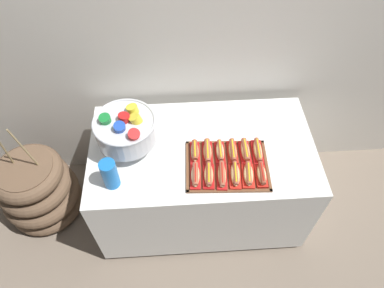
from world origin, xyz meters
TOP-DOWN VIEW (x-y plane):
  - ground_plane at (0.00, 0.00)m, footprint 10.00×10.00m
  - back_wall at (0.00, 0.51)m, footprint 6.00×0.10m
  - buffet_table at (0.00, 0.00)m, footprint 1.39×0.78m
  - floor_vase at (-1.17, 0.07)m, footprint 0.55×0.55m
  - serving_tray at (0.13, -0.15)m, footprint 0.50×0.38m
  - hot_dog_0 at (-0.06, -0.22)m, footprint 0.07×0.17m
  - hot_dog_1 at (0.02, -0.23)m, footprint 0.08×0.17m
  - hot_dog_2 at (0.09, -0.23)m, footprint 0.07×0.18m
  - hot_dog_3 at (0.17, -0.23)m, footprint 0.08×0.18m
  - hot_dog_4 at (0.24, -0.24)m, footprint 0.08×0.17m
  - hot_dog_5 at (0.32, -0.24)m, footprint 0.07×0.15m
  - hot_dog_6 at (-0.05, -0.06)m, footprint 0.06×0.16m
  - hot_dog_7 at (0.02, -0.06)m, footprint 0.07×0.17m
  - hot_dog_8 at (0.10, -0.07)m, footprint 0.06×0.16m
  - hot_dog_9 at (0.17, -0.07)m, footprint 0.07×0.18m
  - hot_dog_10 at (0.25, -0.07)m, footprint 0.06×0.17m
  - hot_dog_11 at (0.32, -0.08)m, footprint 0.07×0.19m
  - punch_bowl at (-0.45, 0.04)m, footprint 0.36×0.36m
  - cup_stack at (-0.53, -0.23)m, footprint 0.09×0.09m

SIDE VIEW (x-z plane):
  - ground_plane at x=0.00m, z-range 0.00..0.00m
  - floor_vase at x=-1.17m, z-range -0.22..0.74m
  - buffet_table at x=0.00m, z-range 0.02..0.78m
  - serving_tray at x=0.13m, z-range 0.75..0.77m
  - hot_dog_1 at x=0.02m, z-range 0.76..0.82m
  - hot_dog_2 at x=0.09m, z-range 0.76..0.82m
  - hot_dog_4 at x=0.24m, z-range 0.76..0.82m
  - hot_dog_0 at x=-0.06m, z-range 0.76..0.82m
  - hot_dog_11 at x=0.32m, z-range 0.76..0.82m
  - hot_dog_8 at x=0.10m, z-range 0.76..0.82m
  - hot_dog_5 at x=0.32m, z-range 0.76..0.82m
  - hot_dog_7 at x=0.02m, z-range 0.76..0.82m
  - hot_dog_3 at x=0.17m, z-range 0.76..0.82m
  - hot_dog_9 at x=0.17m, z-range 0.76..0.82m
  - hot_dog_6 at x=-0.05m, z-range 0.76..0.82m
  - hot_dog_10 at x=0.25m, z-range 0.76..0.82m
  - cup_stack at x=-0.53m, z-range 0.76..0.95m
  - punch_bowl at x=-0.45m, z-range 0.78..1.05m
  - back_wall at x=0.00m, z-range 0.00..2.60m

